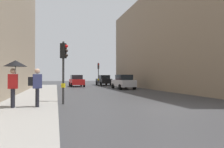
{
  "coord_description": "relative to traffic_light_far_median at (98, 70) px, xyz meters",
  "views": [
    {
      "loc": [
        -5.47,
        -8.91,
        1.58
      ],
      "look_at": [
        -0.31,
        9.85,
        1.79
      ],
      "focal_mm": 32.49,
      "sensor_mm": 36.0,
      "label": 1
    }
  ],
  "objects": [
    {
      "name": "traffic_light_near_right",
      "position": [
        -5.97,
        -19.45,
        -0.11
      ],
      "size": [
        0.45,
        0.36,
        3.53
      ],
      "color": "#2D2D2D",
      "rests_on": "ground"
    },
    {
      "name": "sidewalk_kerb",
      "position": [
        -7.79,
        -16.28,
        -2.46
      ],
      "size": [
        2.99,
        40.0,
        0.16
      ],
      "primitive_type": "cube",
      "color": "gray",
      "rests_on": "ground"
    },
    {
      "name": "building_facade_right",
      "position": [
        10.5,
        -9.36,
        3.51
      ],
      "size": [
        12.0,
        29.58,
        12.11
      ],
      "primitive_type": "cube",
      "color": "gray",
      "rests_on": "ground"
    },
    {
      "name": "pedestrian_with_grey_backpack",
      "position": [
        -7.26,
        -21.24,
        -1.38
      ],
      "size": [
        0.63,
        0.37,
        1.77
      ],
      "color": "black",
      "rests_on": "sidewalk_kerb"
    },
    {
      "name": "pedestrian_with_umbrella",
      "position": [
        -8.19,
        -21.18,
        -0.7
      ],
      "size": [
        1.0,
        1.0,
        2.14
      ],
      "color": "black",
      "rests_on": "sidewalk_kerb"
    },
    {
      "name": "traffic_light_far_median",
      "position": [
        0.0,
        0.0,
        0.0
      ],
      "size": [
        0.25,
        0.43,
        3.68
      ],
      "color": "#2D2D2D",
      "rests_on": "ground"
    },
    {
      "name": "car_red_sedan",
      "position": [
        -3.41,
        -0.28,
        -1.66
      ],
      "size": [
        2.15,
        4.27,
        1.76
      ],
      "color": "red",
      "rests_on": "ground"
    },
    {
      "name": "car_silver_hatchback",
      "position": [
        1.63,
        -7.45,
        -1.66
      ],
      "size": [
        2.14,
        4.26,
        1.76
      ],
      "color": "#BCBCC1",
      "rests_on": "ground"
    },
    {
      "name": "ground_plane",
      "position": [
        -0.9,
        -22.28,
        -2.54
      ],
      "size": [
        120.0,
        120.0,
        0.0
      ],
      "primitive_type": "plane",
      "color": "#38383A"
    },
    {
      "name": "car_dark_suv",
      "position": [
        1.63,
        3.36,
        -1.66
      ],
      "size": [
        2.22,
        4.3,
        1.76
      ],
      "color": "black",
      "rests_on": "ground"
    }
  ]
}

